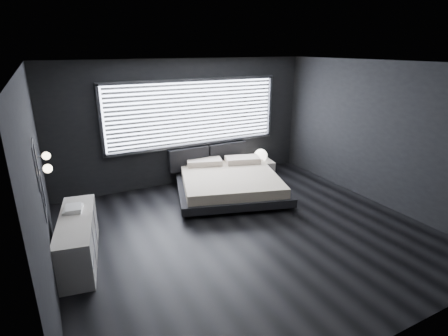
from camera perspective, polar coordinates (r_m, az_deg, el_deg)
room at (r=5.62m, az=3.98°, el=2.28°), size 6.04×6.00×2.80m
window at (r=8.01m, az=-4.85°, el=8.91°), size 4.14×0.09×1.52m
headboard at (r=8.33m, az=-2.55°, el=1.98°), size 1.96×0.16×0.52m
sconce_near at (r=4.86m, az=-26.87°, el=-0.09°), size 0.18×0.11×0.11m
sconce_far at (r=5.43m, az=-27.06°, el=1.77°), size 0.18×0.11×0.11m
wall_art_upper at (r=4.21m, az=-28.37°, el=0.54°), size 0.01×0.48×0.48m
wall_art_lower at (r=4.60m, az=-27.47°, el=-4.13°), size 0.01×0.48×0.48m
bed at (r=7.54m, az=0.93°, el=-2.30°), size 2.75×2.68×0.58m
nightstand at (r=8.78m, az=6.01°, el=0.07°), size 0.65×0.58×0.34m
orb_lamp at (r=8.64m, az=6.01°, el=2.05°), size 0.32×0.32×0.32m
dresser at (r=5.70m, az=-22.68°, el=-10.62°), size 0.76×1.75×0.68m
book_stack at (r=5.80m, az=-23.38°, el=-6.09°), size 0.33×0.39×0.07m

